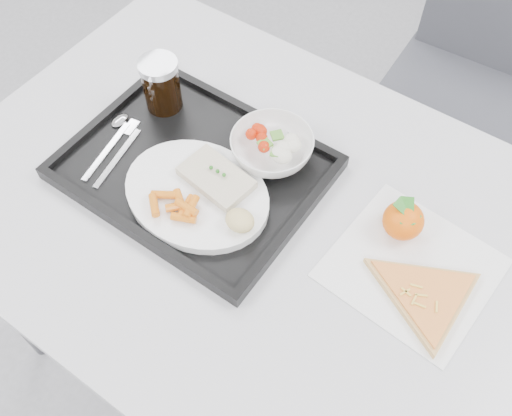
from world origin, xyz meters
TOP-DOWN VIEW (x-y plane):
  - table at (0.00, 0.30)m, footprint 1.20×0.80m
  - chair at (0.11, 1.13)m, footprint 0.44×0.44m
  - tray at (-0.17, 0.30)m, footprint 0.45×0.35m
  - dinner_plate at (-0.12, 0.25)m, footprint 0.27×0.27m
  - fish_fillet at (-0.10, 0.29)m, footprint 0.14×0.09m
  - bread_roll at (-0.02, 0.24)m, footprint 0.06×0.06m
  - salad_bowl at (-0.06, 0.40)m, footprint 0.15×0.15m
  - cola_glass at (-0.31, 0.39)m, footprint 0.07×0.07m
  - cutlery at (-0.32, 0.26)m, footprint 0.10×0.17m
  - napkin at (0.25, 0.35)m, footprint 0.27×0.26m
  - tangerine at (0.20, 0.40)m, footprint 0.07×0.07m
  - pizza_slice at (0.29, 0.31)m, footprint 0.23×0.23m
  - carrot_pile at (-0.12, 0.20)m, footprint 0.10×0.07m
  - salad_contents at (-0.06, 0.41)m, footprint 0.10×0.07m

SIDE VIEW (x-z plane):
  - chair at x=0.11m, z-range 0.07..1.00m
  - table at x=0.00m, z-range 0.31..1.06m
  - napkin at x=0.25m, z-range 0.75..0.75m
  - tray at x=-0.17m, z-range 0.75..0.77m
  - pizza_slice at x=0.29m, z-range 0.75..0.77m
  - cutlery at x=-0.32m, z-range 0.76..0.77m
  - dinner_plate at x=-0.12m, z-range 0.77..0.78m
  - tangerine at x=0.20m, z-range 0.75..0.82m
  - salad_bowl at x=-0.06m, z-range 0.77..0.81m
  - fish_fillet at x=-0.10m, z-range 0.78..0.80m
  - carrot_pile at x=-0.12m, z-range 0.78..0.81m
  - bread_roll at x=-0.02m, z-range 0.78..0.82m
  - salad_contents at x=-0.06m, z-range 0.79..0.81m
  - cola_glass at x=-0.31m, z-range 0.77..0.88m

